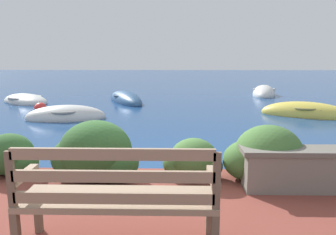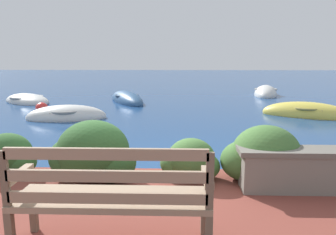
{
  "view_description": "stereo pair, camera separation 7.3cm",
  "coord_description": "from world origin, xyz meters",
  "px_view_note": "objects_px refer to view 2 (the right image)",
  "views": [
    {
      "loc": [
        0.4,
        -4.52,
        1.82
      ],
      "look_at": [
        0.23,
        3.29,
        0.36
      ],
      "focal_mm": 35.0,
      "sensor_mm": 36.0,
      "label": 1
    },
    {
      "loc": [
        0.47,
        -4.52,
        1.82
      ],
      "look_at": [
        0.23,
        3.29,
        0.36
      ],
      "focal_mm": 35.0,
      "sensor_mm": 36.0,
      "label": 2
    }
  ],
  "objects_px": {
    "rowboat_far": "(27,101)",
    "rowboat_distant": "(266,94)",
    "mooring_buoy": "(42,109)",
    "rowboat_mid": "(306,114)",
    "rowboat_outer": "(127,100)",
    "park_bench": "(111,195)",
    "rowboat_nearest": "(67,117)"
  },
  "relations": [
    {
      "from": "rowboat_outer",
      "to": "rowboat_far",
      "type": "bearing_deg",
      "value": 70.27
    },
    {
      "from": "mooring_buoy",
      "to": "rowboat_distant",
      "type": "bearing_deg",
      "value": 28.47
    },
    {
      "from": "rowboat_mid",
      "to": "mooring_buoy",
      "type": "bearing_deg",
      "value": -160.06
    },
    {
      "from": "park_bench",
      "to": "mooring_buoy",
      "type": "relative_size",
      "value": 3.48
    },
    {
      "from": "rowboat_far",
      "to": "mooring_buoy",
      "type": "relative_size",
      "value": 5.72
    },
    {
      "from": "rowboat_far",
      "to": "rowboat_outer",
      "type": "relative_size",
      "value": 0.83
    },
    {
      "from": "rowboat_distant",
      "to": "mooring_buoy",
      "type": "relative_size",
      "value": 5.78
    },
    {
      "from": "rowboat_nearest",
      "to": "rowboat_distant",
      "type": "height_order",
      "value": "rowboat_distant"
    },
    {
      "from": "rowboat_mid",
      "to": "rowboat_far",
      "type": "relative_size",
      "value": 1.04
    },
    {
      "from": "park_bench",
      "to": "rowboat_mid",
      "type": "distance_m",
      "value": 8.83
    },
    {
      "from": "rowboat_distant",
      "to": "park_bench",
      "type": "bearing_deg",
      "value": 174.53
    },
    {
      "from": "park_bench",
      "to": "rowboat_distant",
      "type": "bearing_deg",
      "value": 72.92
    },
    {
      "from": "rowboat_distant",
      "to": "rowboat_outer",
      "type": "bearing_deg",
      "value": 125.0
    },
    {
      "from": "rowboat_far",
      "to": "rowboat_mid",
      "type": "bearing_deg",
      "value": -158.17
    },
    {
      "from": "park_bench",
      "to": "rowboat_outer",
      "type": "distance_m",
      "value": 10.82
    },
    {
      "from": "park_bench",
      "to": "rowboat_outer",
      "type": "xyz_separation_m",
      "value": [
        -1.55,
        10.69,
        -0.64
      ]
    },
    {
      "from": "park_bench",
      "to": "rowboat_nearest",
      "type": "relative_size",
      "value": 0.67
    },
    {
      "from": "park_bench",
      "to": "rowboat_mid",
      "type": "bearing_deg",
      "value": 61.88
    },
    {
      "from": "rowboat_far",
      "to": "rowboat_outer",
      "type": "xyz_separation_m",
      "value": [
        3.96,
        0.36,
        0.01
      ]
    },
    {
      "from": "rowboat_nearest",
      "to": "rowboat_mid",
      "type": "height_order",
      "value": "rowboat_mid"
    },
    {
      "from": "park_bench",
      "to": "mooring_buoy",
      "type": "xyz_separation_m",
      "value": [
        -4.07,
        8.3,
        -0.63
      ]
    },
    {
      "from": "park_bench",
      "to": "rowboat_distant",
      "type": "distance_m",
      "value": 13.88
    },
    {
      "from": "rowboat_far",
      "to": "rowboat_distant",
      "type": "bearing_deg",
      "value": -127.84
    },
    {
      "from": "rowboat_mid",
      "to": "rowboat_distant",
      "type": "relative_size",
      "value": 1.03
    },
    {
      "from": "rowboat_mid",
      "to": "rowboat_outer",
      "type": "height_order",
      "value": "rowboat_mid"
    },
    {
      "from": "rowboat_mid",
      "to": "rowboat_outer",
      "type": "xyz_separation_m",
      "value": [
        -6.06,
        3.12,
        -0.0
      ]
    },
    {
      "from": "rowboat_mid",
      "to": "rowboat_nearest",
      "type": "bearing_deg",
      "value": -150.07
    },
    {
      "from": "rowboat_nearest",
      "to": "rowboat_mid",
      "type": "distance_m",
      "value": 7.29
    },
    {
      "from": "rowboat_mid",
      "to": "rowboat_far",
      "type": "distance_m",
      "value": 10.39
    },
    {
      "from": "rowboat_outer",
      "to": "rowboat_distant",
      "type": "relative_size",
      "value": 1.2
    },
    {
      "from": "rowboat_far",
      "to": "rowboat_distant",
      "type": "relative_size",
      "value": 0.99
    },
    {
      "from": "park_bench",
      "to": "rowboat_far",
      "type": "xyz_separation_m",
      "value": [
        -5.51,
        10.33,
        -0.65
      ]
    }
  ]
}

